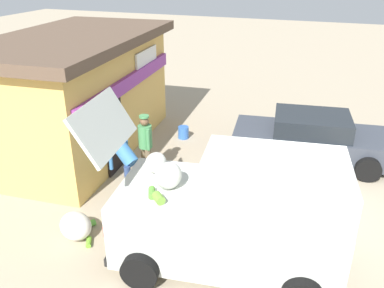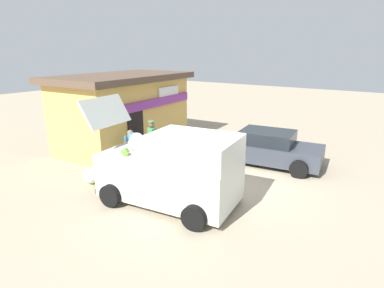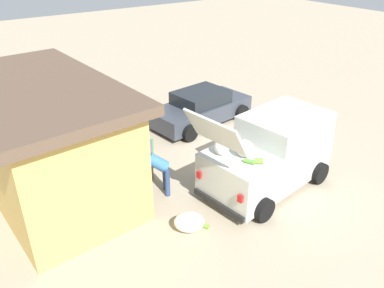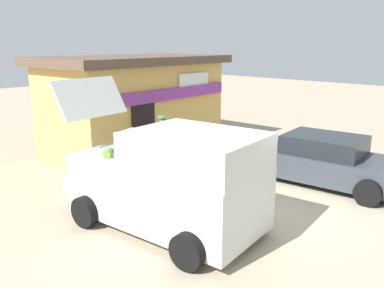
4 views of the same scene
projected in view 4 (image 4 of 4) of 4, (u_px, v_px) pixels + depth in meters
ground_plane at (267, 214)px, 8.66m from camera, size 60.00×60.00×0.00m
storefront_bar at (135, 103)px, 13.51m from camera, size 6.64×4.00×3.25m
delivery_van at (171, 180)px, 7.77m from camera, size 2.65×4.58×2.90m
parked_sedan at (323, 161)px, 10.50m from camera, size 2.48×4.27×1.30m
vendor_standing at (162, 140)px, 11.33m from camera, size 0.48×0.48×1.65m
customer_bending at (137, 148)px, 10.77m from camera, size 0.68×0.80×1.39m
unloaded_banana_pile at (75, 184)px, 9.80m from camera, size 0.94×0.96×0.50m
paint_bucket at (220, 149)px, 13.24m from camera, size 0.33×0.33×0.37m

